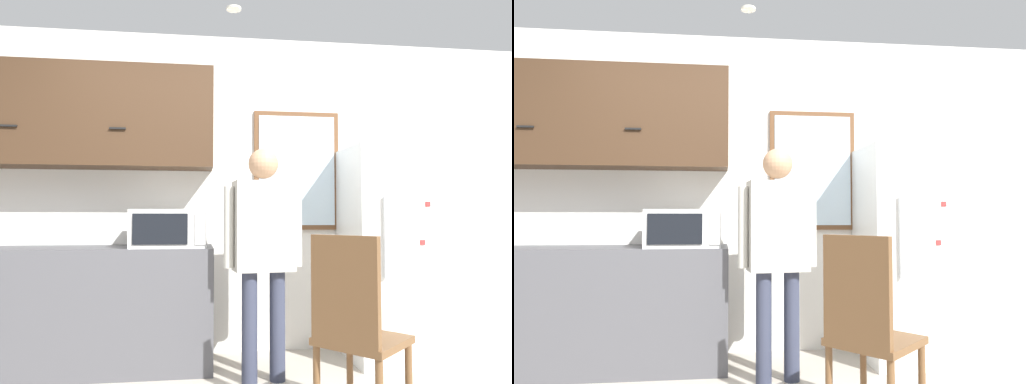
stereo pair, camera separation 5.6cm
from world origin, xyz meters
The scene contains 9 objects.
back_wall centered at (0.00, 1.84, 1.35)m, with size 6.00×0.06×2.70m.
counter centered at (-1.09, 1.51, 0.45)m, with size 2.22×0.60×0.91m.
upper_cabinets centered at (-1.09, 1.63, 1.92)m, with size 2.22×0.38×0.80m.
microwave centered at (-0.31, 1.44, 1.05)m, with size 0.56×0.40×0.28m.
person centered at (0.36, 1.10, 0.98)m, with size 0.56×0.26×1.62m.
refrigerator centered at (1.48, 1.48, 0.85)m, with size 0.75×0.68×1.70m.
chair centered at (0.74, 0.33, 0.56)m, with size 0.60×0.60×1.04m.
window centered at (0.76, 1.80, 1.54)m, with size 0.75×0.05×1.03m.
ceiling_light centered at (0.16, 1.22, 2.68)m, with size 0.11×0.11×0.01m.
Camera 2 is at (-0.05, -2.08, 1.14)m, focal length 32.00 mm.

